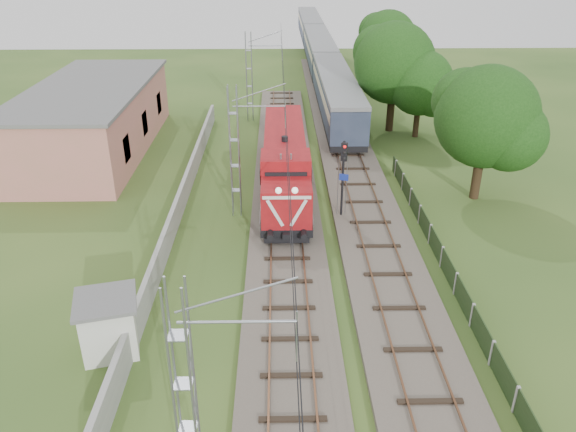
{
  "coord_description": "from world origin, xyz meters",
  "views": [
    {
      "loc": [
        -0.44,
        -19.37,
        15.39
      ],
      "look_at": [
        0.06,
        7.18,
        2.2
      ],
      "focal_mm": 35.0,
      "sensor_mm": 36.0,
      "label": 1
    }
  ],
  "objects_px": {
    "coach_rake": "(319,49)",
    "relay_hut": "(109,324)",
    "signal_post": "(343,167)",
    "locomotive": "(285,161)"
  },
  "relations": [
    {
      "from": "coach_rake",
      "to": "relay_hut",
      "type": "xyz_separation_m",
      "value": [
        -12.4,
        -55.73,
        -1.25
      ]
    },
    {
      "from": "locomotive",
      "to": "signal_post",
      "type": "xyz_separation_m",
      "value": [
        3.37,
        -4.32,
        1.26
      ]
    },
    {
      "from": "locomotive",
      "to": "relay_hut",
      "type": "relative_size",
      "value": 5.53
    },
    {
      "from": "signal_post",
      "to": "relay_hut",
      "type": "relative_size",
      "value": 1.68
    },
    {
      "from": "coach_rake",
      "to": "signal_post",
      "type": "relative_size",
      "value": 13.61
    },
    {
      "from": "coach_rake",
      "to": "relay_hut",
      "type": "distance_m",
      "value": 57.1
    },
    {
      "from": "relay_hut",
      "to": "signal_post",
      "type": "bearing_deg",
      "value": 47.7
    },
    {
      "from": "coach_rake",
      "to": "relay_hut",
      "type": "bearing_deg",
      "value": -102.55
    },
    {
      "from": "coach_rake",
      "to": "signal_post",
      "type": "distance_m",
      "value": 43.93
    },
    {
      "from": "relay_hut",
      "to": "coach_rake",
      "type": "bearing_deg",
      "value": 77.45
    }
  ]
}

